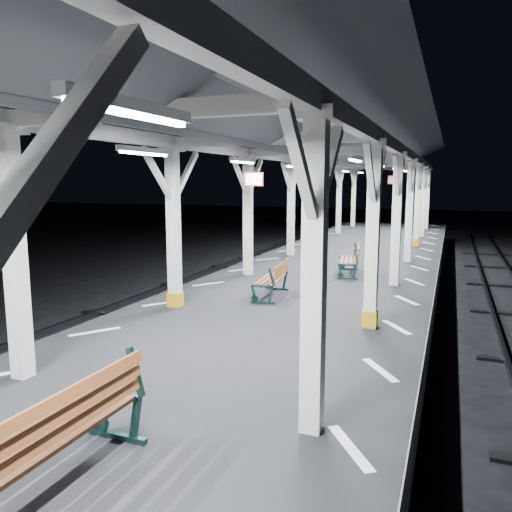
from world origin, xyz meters
The scene contains 8 objects.
ground centered at (0.00, 0.00, 0.00)m, with size 120.00×120.00×0.00m, color black.
platform centered at (0.00, 0.00, 0.50)m, with size 6.00×50.00×1.00m, color black.
hazard_stripes_left centered at (-2.45, 0.00, 1.00)m, with size 1.00×48.00×0.01m, color silver.
hazard_stripes_right centered at (2.45, 0.00, 1.00)m, with size 1.00×48.00×0.01m, color silver.
canopy centered at (0.00, -0.02, 4.56)m, with size 5.40×49.00×4.65m.
bench_near centered at (0.30, -3.80, 1.54)m, with size 0.71×1.88×1.02m.
bench_mid centered at (-0.41, 3.68, 1.43)m, with size 0.70×1.52×0.80m.
bench_far centered at (0.73, 7.05, 1.44)m, with size 0.83×1.61×0.83m.
Camera 1 is at (3.26, -6.82, 3.62)m, focal length 35.00 mm.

